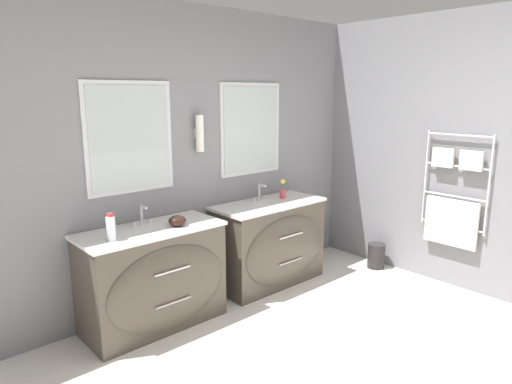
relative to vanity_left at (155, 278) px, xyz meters
The scene contains 10 objects.
wall_back 1.08m from the vanity_left, 32.33° to the left, with size 5.71×0.15×2.60m.
wall_right 2.90m from the vanity_left, 20.16° to the right, with size 0.13×4.41×2.60m.
vanity_left is the anchor object (origin of this frame).
vanity_right 1.28m from the vanity_left, ahead, with size 1.14×0.57×0.82m.
faucet_left 0.51m from the vanity_left, 90.00° to the left, with size 0.17×0.11×0.16m.
faucet_right 1.38m from the vanity_left, ahead, with size 0.17×0.11×0.16m.
toiletry_bottle 0.62m from the vanity_left, behind, with size 0.07×0.07×0.20m.
amenity_bowl 0.49m from the vanity_left, 15.31° to the right, with size 0.14×0.14×0.08m.
flower_vase 1.59m from the vanity_left, ahead, with size 0.06×0.06×0.20m.
waste_bin 2.47m from the vanity_left, 11.12° to the right, with size 0.19×0.19×0.27m.
Camera 1 is at (-2.20, -1.09, 1.86)m, focal length 32.00 mm.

